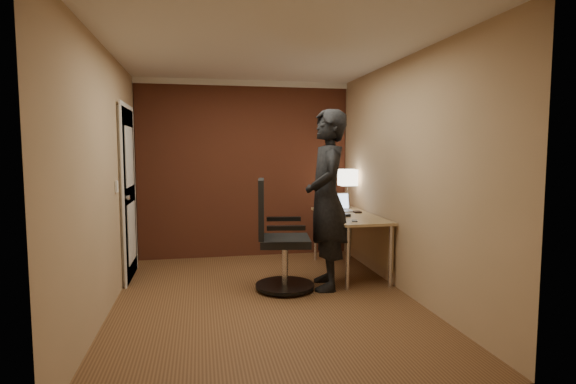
% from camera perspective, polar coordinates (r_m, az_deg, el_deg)
% --- Properties ---
extents(room, '(4.00, 4.00, 4.00)m').
position_cam_1_polar(room, '(6.00, -7.70, 3.79)').
color(room, brown).
rests_on(room, ground).
extents(desk, '(0.60, 1.50, 0.73)m').
position_cam_1_polar(desk, '(5.68, 8.46, -4.08)').
color(desk, tan).
rests_on(desk, ground).
extents(desk_lamp, '(0.22, 0.22, 0.54)m').
position_cam_1_polar(desk_lamp, '(6.17, 7.59, 1.77)').
color(desk_lamp, silver).
rests_on(desk_lamp, desk).
extents(laptop, '(0.33, 0.26, 0.23)m').
position_cam_1_polar(laptop, '(5.92, 6.46, -1.79)').
color(laptop, silver).
rests_on(laptop, desk).
extents(mouse, '(0.07, 0.10, 0.03)m').
position_cam_1_polar(mouse, '(5.47, 7.55, -2.91)').
color(mouse, black).
rests_on(mouse, desk).
extents(phone, '(0.09, 0.13, 0.01)m').
position_cam_1_polar(phone, '(5.10, 8.46, -3.64)').
color(phone, black).
rests_on(phone, desk).
extents(wallet, '(0.09, 0.11, 0.02)m').
position_cam_1_polar(wallet, '(5.79, 8.81, -2.52)').
color(wallet, black).
rests_on(wallet, desk).
extents(office_chair, '(0.65, 0.71, 1.19)m').
position_cam_1_polar(office_chair, '(4.91, -1.29, -6.44)').
color(office_chair, black).
rests_on(office_chair, ground).
extents(person, '(0.57, 0.78, 1.97)m').
position_cam_1_polar(person, '(4.94, 4.95, -0.97)').
color(person, black).
rests_on(person, ground).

